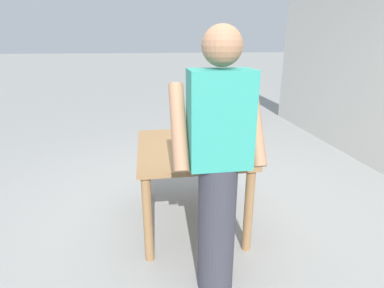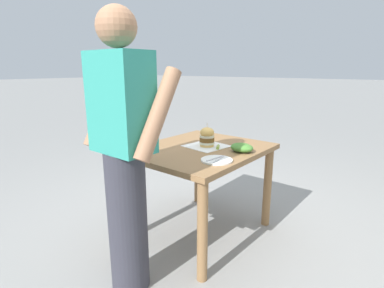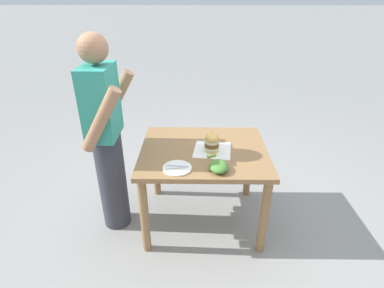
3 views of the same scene
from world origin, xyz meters
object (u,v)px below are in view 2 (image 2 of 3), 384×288
at_px(patio_table, 200,162).
at_px(side_salad, 242,148).
at_px(sandwich, 207,137).
at_px(pickle_spear, 218,147).
at_px(diner_across_table, 124,154).
at_px(side_plate_with_forks, 217,160).

height_order(patio_table, side_salad, side_salad).
distance_m(sandwich, pickle_spear, 0.13).
height_order(sandwich, diner_across_table, diner_across_table).
xyz_separation_m(patio_table, side_salad, (-0.32, -0.10, 0.15)).
xyz_separation_m(patio_table, pickle_spear, (-0.14, -0.06, 0.14)).
distance_m(side_salad, diner_across_table, 0.94).
relative_size(patio_table, diner_across_table, 0.63).
distance_m(pickle_spear, diner_across_table, 0.86).
height_order(pickle_spear, side_plate_with_forks, pickle_spear).
relative_size(pickle_spear, side_plate_with_forks, 0.35).
bearing_deg(patio_table, side_salad, -162.52).
relative_size(patio_table, side_salad, 5.90).
height_order(patio_table, side_plate_with_forks, side_plate_with_forks).
xyz_separation_m(pickle_spear, side_plate_with_forks, (-0.17, 0.27, -0.01)).
bearing_deg(side_plate_with_forks, diner_across_table, 66.56).
relative_size(side_plate_with_forks, diner_across_table, 0.13).
distance_m(patio_table, side_plate_with_forks, 0.39).
bearing_deg(pickle_spear, sandwich, -2.35).
xyz_separation_m(patio_table, diner_across_table, (-0.05, 0.79, 0.26)).
bearing_deg(side_salad, side_plate_with_forks, 86.89).
bearing_deg(diner_across_table, side_salad, -106.81).
distance_m(sandwich, diner_across_table, 0.86).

